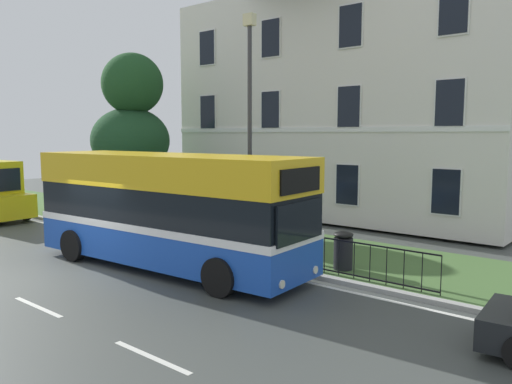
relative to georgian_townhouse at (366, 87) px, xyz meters
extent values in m
cube|color=#414642|center=(-0.65, -16.01, -6.18)|extent=(60.00, 56.00, 0.06)
cube|color=silver|center=(-0.65, -12.36, -6.14)|extent=(54.00, 0.14, 0.01)
cube|color=silver|center=(1.35, -17.81, -6.14)|extent=(2.00, 0.12, 0.01)
cube|color=silver|center=(5.35, -17.81, -6.14)|extent=(2.00, 0.12, 0.01)
cube|color=#9E9E99|center=(-0.65, -11.89, -6.09)|extent=(57.00, 0.24, 0.12)
cube|color=#456833|center=(-0.65, -9.44, -6.09)|extent=(57.00, 4.65, 0.12)
cube|color=silver|center=(0.00, 0.00, -0.98)|extent=(15.78, 10.26, 10.09)
cube|color=white|center=(0.00, -5.16, -2.11)|extent=(15.78, 0.06, 0.20)
cube|color=#2D333D|center=(0.00, -5.17, -4.93)|extent=(1.10, 0.06, 2.20)
cube|color=white|center=(-5.92, -5.17, -4.32)|extent=(1.08, 0.04, 1.69)
cube|color=black|center=(-5.92, -5.19, -4.32)|extent=(0.98, 0.03, 1.59)
cube|color=white|center=(-1.97, -5.17, -4.32)|extent=(1.08, 0.04, 1.69)
cube|color=black|center=(-1.97, -5.19, -4.32)|extent=(0.98, 0.03, 1.59)
cube|color=white|center=(1.97, -5.17, -4.32)|extent=(1.08, 0.04, 1.69)
cube|color=black|center=(1.97, -5.19, -4.32)|extent=(0.98, 0.03, 1.59)
cube|color=white|center=(5.92, -5.17, -4.32)|extent=(1.08, 0.04, 1.69)
cube|color=black|center=(5.92, -5.19, -4.32)|extent=(0.98, 0.03, 1.59)
cube|color=white|center=(-5.92, -5.17, -1.22)|extent=(1.08, 0.04, 1.69)
cube|color=black|center=(-5.92, -5.19, -1.22)|extent=(0.98, 0.03, 1.59)
cube|color=white|center=(-1.97, -5.17, -1.22)|extent=(1.08, 0.04, 1.69)
cube|color=black|center=(-1.97, -5.19, -1.22)|extent=(0.98, 0.03, 1.59)
cube|color=white|center=(1.97, -5.17, -1.22)|extent=(1.08, 0.04, 1.69)
cube|color=black|center=(1.97, -5.19, -1.22)|extent=(0.98, 0.03, 1.59)
cube|color=white|center=(5.92, -5.17, -1.22)|extent=(1.08, 0.04, 1.69)
cube|color=black|center=(5.92, -5.19, -1.22)|extent=(0.98, 0.03, 1.59)
cube|color=white|center=(-5.92, -5.17, 1.89)|extent=(1.08, 0.04, 1.69)
cube|color=black|center=(-5.92, -5.19, 1.89)|extent=(0.98, 0.03, 1.59)
cube|color=white|center=(-1.97, -5.17, 1.89)|extent=(1.08, 0.04, 1.69)
cube|color=black|center=(-1.97, -5.19, 1.89)|extent=(0.98, 0.03, 1.59)
cube|color=white|center=(1.97, -5.17, 1.89)|extent=(1.08, 0.04, 1.69)
cube|color=black|center=(1.97, -5.19, 1.89)|extent=(0.98, 0.03, 1.59)
cube|color=white|center=(5.92, -5.17, 1.89)|extent=(1.08, 0.04, 1.69)
cube|color=black|center=(5.92, -5.19, 1.89)|extent=(0.98, 0.03, 1.59)
cube|color=black|center=(0.00, -11.61, -5.08)|extent=(16.25, 0.04, 0.04)
cube|color=black|center=(0.00, -11.61, -5.95)|extent=(16.25, 0.04, 0.04)
cylinder|color=black|center=(-8.12, -11.61, -5.55)|extent=(0.02, 0.02, 0.95)
cylinder|color=black|center=(-7.67, -11.61, -5.55)|extent=(0.02, 0.02, 0.95)
cylinder|color=black|center=(-7.22, -11.61, -5.55)|extent=(0.02, 0.02, 0.95)
cylinder|color=black|center=(-6.77, -11.61, -5.55)|extent=(0.02, 0.02, 0.95)
cylinder|color=black|center=(-6.32, -11.61, -5.55)|extent=(0.02, 0.02, 0.95)
cylinder|color=black|center=(-5.87, -11.61, -5.55)|extent=(0.02, 0.02, 0.95)
cylinder|color=black|center=(-5.42, -11.61, -5.55)|extent=(0.02, 0.02, 0.95)
cylinder|color=black|center=(-4.96, -11.61, -5.55)|extent=(0.02, 0.02, 0.95)
cylinder|color=black|center=(-4.51, -11.61, -5.55)|extent=(0.02, 0.02, 0.95)
cylinder|color=black|center=(-4.06, -11.61, -5.55)|extent=(0.02, 0.02, 0.95)
cylinder|color=black|center=(-3.61, -11.61, -5.55)|extent=(0.02, 0.02, 0.95)
cylinder|color=black|center=(-3.16, -11.61, -5.55)|extent=(0.02, 0.02, 0.95)
cylinder|color=black|center=(-2.71, -11.61, -5.55)|extent=(0.02, 0.02, 0.95)
cylinder|color=black|center=(-2.26, -11.61, -5.55)|extent=(0.02, 0.02, 0.95)
cylinder|color=black|center=(-1.81, -11.61, -5.55)|extent=(0.02, 0.02, 0.95)
cylinder|color=black|center=(-1.35, -11.61, -5.55)|extent=(0.02, 0.02, 0.95)
cylinder|color=black|center=(-0.90, -11.61, -5.55)|extent=(0.02, 0.02, 0.95)
cylinder|color=black|center=(-0.45, -11.61, -5.55)|extent=(0.02, 0.02, 0.95)
cylinder|color=black|center=(0.00, -11.61, -5.55)|extent=(0.02, 0.02, 0.95)
cylinder|color=black|center=(0.45, -11.61, -5.55)|extent=(0.02, 0.02, 0.95)
cylinder|color=black|center=(0.90, -11.61, -5.55)|extent=(0.02, 0.02, 0.95)
cylinder|color=black|center=(1.35, -11.61, -5.55)|extent=(0.02, 0.02, 0.95)
cylinder|color=black|center=(1.81, -11.61, -5.55)|extent=(0.02, 0.02, 0.95)
cylinder|color=black|center=(2.26, -11.61, -5.55)|extent=(0.02, 0.02, 0.95)
cylinder|color=black|center=(2.71, -11.61, -5.55)|extent=(0.02, 0.02, 0.95)
cylinder|color=black|center=(3.16, -11.61, -5.55)|extent=(0.02, 0.02, 0.95)
cylinder|color=black|center=(3.61, -11.61, -5.55)|extent=(0.02, 0.02, 0.95)
cylinder|color=black|center=(4.06, -11.61, -5.55)|extent=(0.02, 0.02, 0.95)
cylinder|color=black|center=(4.51, -11.61, -5.55)|extent=(0.02, 0.02, 0.95)
cylinder|color=black|center=(4.96, -11.61, -5.55)|extent=(0.02, 0.02, 0.95)
cylinder|color=black|center=(5.42, -11.61, -5.55)|extent=(0.02, 0.02, 0.95)
cylinder|color=black|center=(5.87, -11.61, -5.55)|extent=(0.02, 0.02, 0.95)
cylinder|color=black|center=(6.32, -11.61, -5.55)|extent=(0.02, 0.02, 0.95)
cylinder|color=black|center=(6.77, -11.61, -5.55)|extent=(0.02, 0.02, 0.95)
cylinder|color=black|center=(7.22, -11.61, -5.55)|extent=(0.02, 0.02, 0.95)
cylinder|color=black|center=(7.67, -11.61, -5.55)|extent=(0.02, 0.02, 0.95)
cylinder|color=black|center=(8.12, -11.61, -5.55)|extent=(0.02, 0.02, 0.95)
cylinder|color=#423328|center=(-7.34, -8.59, -5.40)|extent=(0.51, 0.51, 1.26)
ellipsoid|color=#144424|center=(-7.12, -8.73, -5.14)|extent=(4.42, 4.42, 3.16)
ellipsoid|color=#1C4123|center=(-7.31, -8.81, -2.59)|extent=(3.57, 3.57, 3.01)
ellipsoid|color=#1C4520|center=(-7.09, -8.78, -0.04)|extent=(2.76, 2.76, 2.76)
cube|color=#1A49B4|center=(0.99, -13.71, -5.34)|extent=(8.97, 2.93, 1.09)
cube|color=white|center=(0.99, -13.71, -4.84)|extent=(8.99, 2.95, 0.20)
cube|color=black|center=(0.99, -13.71, -4.29)|extent=(8.89, 2.89, 1.03)
cube|color=gold|center=(0.99, -13.71, -3.32)|extent=(8.97, 2.93, 0.91)
cube|color=black|center=(5.42, -13.43, -4.34)|extent=(0.19, 2.00, 0.95)
cube|color=black|center=(5.42, -13.43, -3.36)|extent=(0.17, 1.71, 0.58)
cylinder|color=silver|center=(5.37, -12.67, -5.67)|extent=(0.05, 0.20, 0.20)
cylinder|color=silver|center=(5.47, -14.19, -5.67)|extent=(0.05, 0.20, 0.20)
cylinder|color=black|center=(3.83, -12.39, -5.67)|extent=(0.98, 0.36, 0.96)
cylinder|color=black|center=(3.98, -14.66, -5.67)|extent=(0.98, 0.36, 0.96)
cylinder|color=black|center=(-1.99, -12.76, -5.67)|extent=(0.98, 0.36, 0.96)
cylinder|color=black|center=(-1.85, -15.03, -5.67)|extent=(0.98, 0.36, 0.96)
cube|color=yellow|center=(-9.74, -13.36, -5.42)|extent=(1.12, 2.03, 1.02)
cube|color=black|center=(-10.21, -13.40, -4.27)|extent=(0.17, 1.57, 0.99)
cylinder|color=black|center=(-10.20, -12.45, -5.81)|extent=(0.69, 0.27, 0.68)
cylinder|color=#333338|center=(1.69, -10.89, -2.50)|extent=(0.14, 0.14, 7.05)
cube|color=beige|center=(1.69, -10.89, 1.20)|extent=(0.36, 0.24, 0.36)
cylinder|color=black|center=(5.19, -11.00, -5.59)|extent=(0.53, 0.53, 0.88)
ellipsoid|color=black|center=(5.19, -11.00, -5.05)|extent=(0.54, 0.54, 0.19)
camera|label=1|loc=(12.13, -23.10, -2.29)|focal=35.56mm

